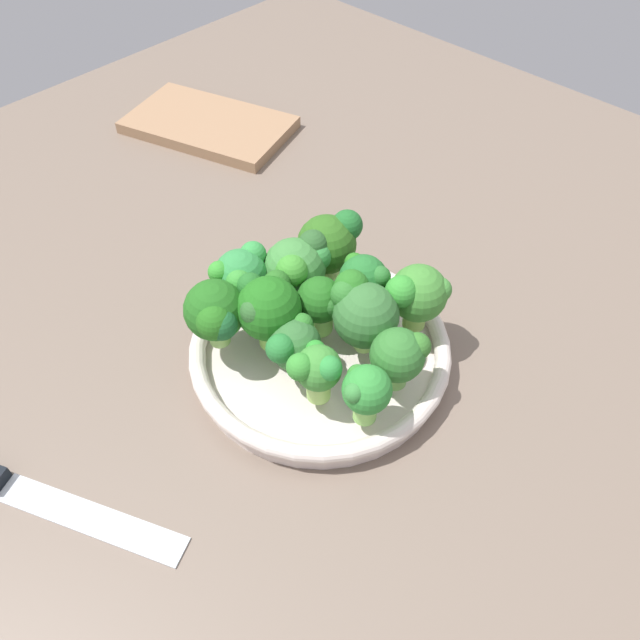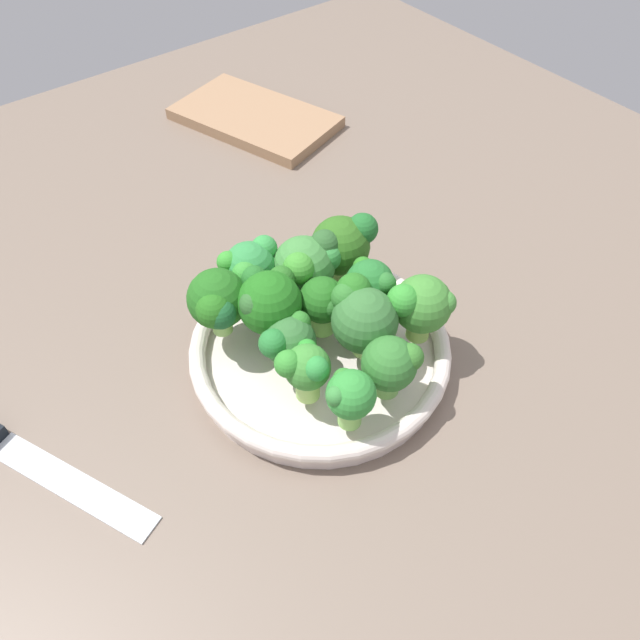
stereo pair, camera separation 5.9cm
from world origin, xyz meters
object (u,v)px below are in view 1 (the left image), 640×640
(broccoli_floret_0, at_px, (215,314))
(knife, at_px, (3,484))
(broccoli_floret_5, at_px, (363,311))
(broccoli_floret_11, at_px, (362,281))
(broccoli_floret_3, at_px, (294,344))
(broccoli_floret_9, at_px, (324,302))
(bowl, at_px, (320,350))
(cutting_board, at_px, (209,125))
(broccoli_floret_8, at_px, (268,307))
(broccoli_floret_2, at_px, (296,269))
(broccoli_floret_12, at_px, (402,354))
(broccoli_floret_4, at_px, (328,243))
(broccoli_floret_6, at_px, (417,294))
(broccoli_floret_10, at_px, (366,391))
(broccoli_floret_1, at_px, (317,369))
(broccoli_floret_7, at_px, (241,275))

(broccoli_floret_0, height_order, knife, broccoli_floret_0)
(broccoli_floret_5, xyz_separation_m, broccoli_floret_11, (0.03, -0.03, -0.00))
(broccoli_floret_0, distance_m, knife, 0.23)
(broccoli_floret_3, height_order, broccoli_floret_9, broccoli_floret_9)
(bowl, bearing_deg, broccoli_floret_5, -140.81)
(bowl, xyz_separation_m, knife, (0.10, 0.29, -0.01))
(broccoli_floret_3, height_order, cutting_board, broccoli_floret_3)
(broccoli_floret_8, height_order, broccoli_floret_11, broccoli_floret_8)
(broccoli_floret_2, distance_m, broccoli_floret_12, 0.14)
(broccoli_floret_3, bearing_deg, broccoli_floret_4, -60.23)
(cutting_board, bearing_deg, broccoli_floret_9, 155.45)
(broccoli_floret_3, relative_size, broccoli_floret_5, 0.77)
(broccoli_floret_6, bearing_deg, broccoli_floret_2, 25.02)
(broccoli_floret_9, bearing_deg, broccoli_floret_6, -133.70)
(bowl, bearing_deg, broccoli_floret_2, -24.71)
(broccoli_floret_0, height_order, broccoli_floret_6, same)
(broccoli_floret_9, distance_m, broccoli_floret_10, 0.11)
(broccoli_floret_0, xyz_separation_m, broccoli_floret_11, (-0.07, -0.13, -0.00))
(bowl, bearing_deg, knife, 70.78)
(broccoli_floret_1, distance_m, knife, 0.28)
(bowl, distance_m, broccoli_floret_4, 0.11)
(bowl, relative_size, broccoli_floret_11, 3.84)
(broccoli_floret_2, relative_size, broccoli_floret_10, 1.14)
(bowl, distance_m, broccoli_floret_9, 0.05)
(broccoli_floret_2, bearing_deg, broccoli_floret_9, 165.88)
(bowl, height_order, cutting_board, bowl)
(broccoli_floret_5, relative_size, broccoli_floret_8, 0.97)
(broccoli_floret_9, bearing_deg, bowl, 120.45)
(broccoli_floret_8, bearing_deg, broccoli_floret_2, -69.24)
(broccoli_floret_9, height_order, broccoli_floret_12, same)
(broccoli_floret_10, distance_m, broccoli_floret_11, 0.13)
(broccoli_floret_8, distance_m, knife, 0.27)
(broccoli_floret_3, xyz_separation_m, broccoli_floret_9, (0.01, -0.05, 0.00))
(broccoli_floret_6, height_order, broccoli_floret_10, broccoli_floret_6)
(broccoli_floret_0, distance_m, broccoli_floret_5, 0.13)
(broccoli_floret_3, bearing_deg, broccoli_floret_5, -111.55)
(broccoli_floret_11, bearing_deg, broccoli_floret_2, 27.92)
(bowl, xyz_separation_m, broccoli_floret_8, (0.03, 0.03, 0.06))
(broccoli_floret_7, bearing_deg, broccoli_floret_10, 174.42)
(broccoli_floret_2, xyz_separation_m, broccoli_floret_12, (-0.14, 0.01, -0.00))
(bowl, bearing_deg, broccoli_floret_4, -51.21)
(cutting_board, bearing_deg, broccoli_floret_6, 165.49)
(broccoli_floret_2, relative_size, broccoli_floret_8, 0.91)
(broccoli_floret_2, bearing_deg, broccoli_floret_0, 85.25)
(broccoli_floret_3, xyz_separation_m, broccoli_floret_5, (-0.02, -0.06, 0.01))
(broccoli_floret_7, relative_size, cutting_board, 0.30)
(broccoli_floret_12, xyz_separation_m, cutting_board, (0.49, -0.18, -0.06))
(broccoli_floret_10, bearing_deg, broccoli_floret_2, -23.52)
(broccoli_floret_2, height_order, broccoli_floret_4, broccoli_floret_4)
(broccoli_floret_5, xyz_separation_m, broccoli_floret_10, (-0.06, 0.06, -0.01))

